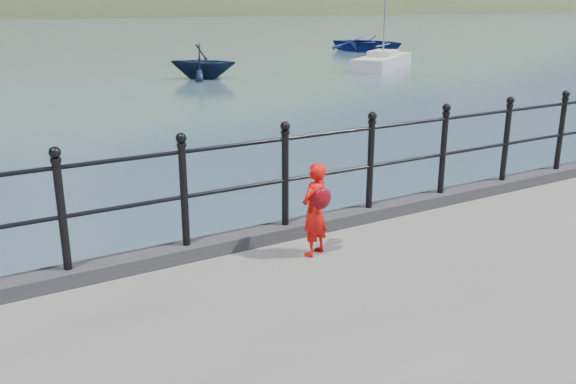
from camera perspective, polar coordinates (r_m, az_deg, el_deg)
ground at (r=7.33m, az=-4.99°, el=-11.98°), size 600.00×600.00×0.00m
kerb at (r=6.74m, az=-4.67°, el=-4.53°), size 60.00×0.30×0.15m
railing at (r=6.50m, az=-4.83°, el=1.61°), size 18.11×0.11×1.20m
far_shore at (r=250.00m, az=-21.35°, el=10.12°), size 830.00×200.00×156.00m
child at (r=6.38m, az=2.55°, el=-1.61°), size 0.43×0.37×1.00m
launch_blue at (r=48.42m, az=7.59°, el=13.62°), size 5.70×6.82×1.22m
launch_navy at (r=30.60m, az=-7.97°, el=12.00°), size 4.23×4.17×1.69m
sailboat_near at (r=35.91m, az=8.85°, el=11.91°), size 6.30×5.19×8.85m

